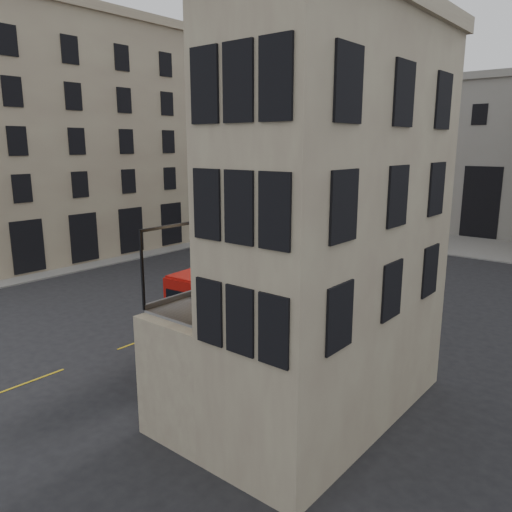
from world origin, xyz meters
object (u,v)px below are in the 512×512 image
Objects in this scene: bicycle at (219,277)px; pedestrian_e at (248,234)px; street_lamp_b at (368,219)px; car_b at (355,253)px; bus_far at (354,214)px; bus_near at (248,291)px; street_lamp_a at (192,227)px; cafe_table_far at (288,262)px; cyclist at (258,263)px; cafe_table_near at (214,285)px; pedestrian_a at (276,232)px; cafe_chair_c at (291,278)px; car_c at (284,234)px; traffic_light_near at (287,261)px; pedestrian_b at (331,229)px; cafe_chair_b at (292,284)px; cafe_chair_d at (327,271)px; cafe_chair_a at (227,308)px; car_a at (315,250)px; traffic_light_far at (270,217)px; cafe_table_mid at (256,273)px; pedestrian_c at (409,228)px; pedestrian_d at (441,240)px.

bicycle is 16.84m from pedestrian_e.
street_lamp_b reaches higher than car_b.
bus_near is at bearing -71.98° from bus_far.
street_lamp_a reaches higher than bus_far.
bus_near is at bearing 152.20° from cafe_table_far.
cyclist is 1.82× the size of cafe_table_near.
car_b is 12.47m from pedestrian_a.
bus_far is at bearing 114.36° from cafe_chair_c.
street_lamp_a is 10.66m from car_c.
pedestrian_b is (-9.29, 21.44, -1.53)m from traffic_light_near.
bus_near is at bearing -75.42° from street_lamp_b.
pedestrian_a is (-11.82, 3.96, 0.06)m from car_b.
cafe_chair_b is (14.03, -14.97, 4.07)m from cyclist.
pedestrian_e is at bearing 136.53° from cafe_chair_d.
cyclist is 13.56m from pedestrian_e.
car_b is 0.90× the size of car_c.
street_lamp_a is 27.82m from cafe_table_far.
pedestrian_b reaches higher than pedestrian_a.
pedestrian_e is 1.87× the size of cafe_chair_a.
cafe_table_far is 0.92× the size of cafe_chair_a.
car_a is at bearing -22.43° from cyclist.
street_lamp_b is at bearing 148.33° from pedestrian_e.
cafe_table_near is (21.81, -27.73, 4.34)m from pedestrian_e.
cafe_chair_b is (1.55, 2.93, -0.32)m from cafe_table_near.
bus_near is 0.90× the size of bus_far.
street_lamp_b is at bearing 100.56° from car_b.
traffic_light_far is at bearing 125.51° from bus_near.
pedestrian_a is at bearing 123.95° from bus_near.
bus_near is at bearing 133.42° from cafe_table_mid.
pedestrian_c is at bearing 103.03° from cafe_table_near.
bus_near is 2.78× the size of car_a.
car_a is at bearing -89.56° from street_lamp_b.
pedestrian_c is at bearing 15.81° from bicycle.
traffic_light_near is 23.42m from pedestrian_b.
cafe_chair_d reaches higher than pedestrian_e.
cafe_chair_a is (14.38, -14.57, 4.39)m from bicycle.
car_a is 7.95m from cyclist.
cafe_table_far is at bearing 129.76° from cafe_chair_b.
traffic_light_near is 2.34× the size of pedestrian_e.
cafe_chair_c is at bearing -106.50° from pedestrian_b.
pedestrian_d is 2.07× the size of cafe_chair_a.
pedestrian_b is (4.71, 5.44, -1.53)m from traffic_light_far.
pedestrian_b is 1.10× the size of pedestrian_e.
bus_far is (8.87, 16.67, 0.29)m from street_lamp_a.
cafe_table_mid is at bearing -46.99° from pedestrian_a.
traffic_light_near reaches higher than pedestrian_c.
cafe_chair_c reaches higher than traffic_light_far.
cafe_chair_c is at bearing -49.70° from cafe_table_far.
bus_near is 6.09× the size of pedestrian_b.
cafe_table_mid reaches higher than pedestrian_e.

